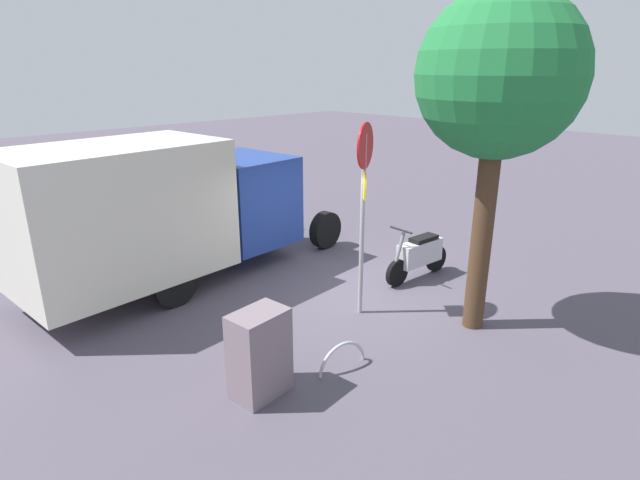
% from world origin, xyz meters
% --- Properties ---
extents(ground_plane, '(60.00, 60.00, 0.00)m').
position_xyz_m(ground_plane, '(0.00, 0.00, 0.00)').
color(ground_plane, '#4E4755').
extents(box_truck_near, '(7.10, 2.66, 2.92)m').
position_xyz_m(box_truck_near, '(2.33, -2.81, 1.61)').
color(box_truck_near, black).
rests_on(box_truck_near, ground).
extents(motorcycle, '(1.81, 0.55, 1.20)m').
position_xyz_m(motorcycle, '(-1.50, 0.58, 0.52)').
color(motorcycle, black).
rests_on(motorcycle, ground).
extents(stop_sign, '(0.71, 0.33, 3.38)m').
position_xyz_m(stop_sign, '(0.57, 0.79, 2.26)').
color(stop_sign, '#9E9EA3').
rests_on(stop_sign, ground).
extents(street_tree, '(2.48, 2.48, 5.35)m').
position_xyz_m(street_tree, '(-0.46, 2.45, 4.05)').
color(street_tree, '#47301E').
rests_on(street_tree, ground).
extents(utility_cabinet, '(0.81, 0.58, 1.22)m').
position_xyz_m(utility_cabinet, '(3.33, 1.42, 0.61)').
color(utility_cabinet, slate).
rests_on(utility_cabinet, ground).
extents(bike_rack_hoop, '(0.85, 0.17, 0.85)m').
position_xyz_m(bike_rack_hoop, '(2.10, 1.79, 0.00)').
color(bike_rack_hoop, '#B7B7BC').
rests_on(bike_rack_hoop, ground).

